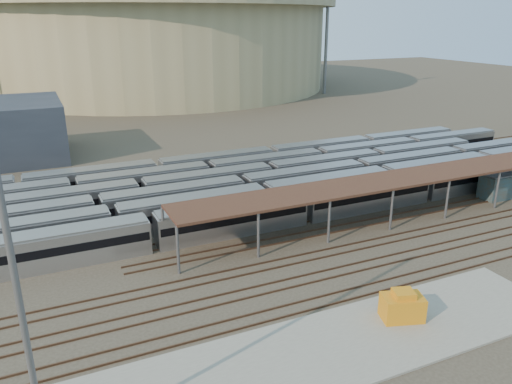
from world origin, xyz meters
name	(u,v)px	position (x,y,z in m)	size (l,w,h in m)	color
ground	(259,263)	(0.00, 0.00, 0.00)	(420.00, 420.00, 0.00)	#383026
apron	(283,363)	(-5.00, -15.00, 0.10)	(50.00, 9.00, 0.20)	gray
subway_trains	(195,193)	(-0.68, 18.50, 1.80)	(127.49, 23.90, 3.60)	#B0B0B5
inspection_shed	(407,179)	(22.00, 4.00, 4.98)	(60.30, 6.00, 5.30)	#5D5E63
empty_tracks	(281,285)	(0.00, -5.00, 0.09)	(170.00, 9.62, 0.18)	#4C3323
stadium	(156,39)	(25.00, 140.00, 16.47)	(124.00, 124.00, 32.50)	gray
floodlight_2	(327,28)	(70.00, 100.00, 20.65)	(4.00, 1.00, 38.40)	#5D5E63
floodlight_3	(45,26)	(-10.00, 160.00, 20.65)	(4.00, 1.00, 38.40)	#5D5E63
yard_light_pole	(18,293)	(-20.98, -16.76, 10.82)	(0.81, 0.36, 21.08)	#5D5E63
yellow_equipment	(402,308)	(6.48, -14.13, 1.24)	(3.32, 2.07, 2.07)	#BF7512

